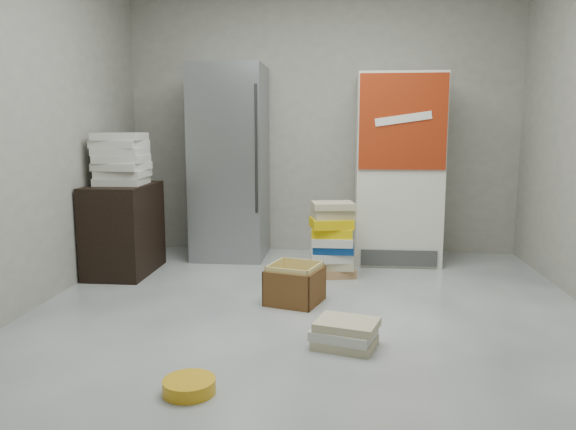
% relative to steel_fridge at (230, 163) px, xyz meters
% --- Properties ---
extents(ground, '(5.00, 5.00, 0.00)m').
position_rel_steel_fridge_xyz_m(ground, '(0.90, -2.13, -0.95)').
color(ground, silver).
rests_on(ground, ground).
extents(room_shell, '(4.04, 5.04, 2.82)m').
position_rel_steel_fridge_xyz_m(room_shell, '(0.90, -2.13, 0.85)').
color(room_shell, '#A29D92').
rests_on(room_shell, ground).
extents(steel_fridge, '(0.70, 0.72, 1.90)m').
position_rel_steel_fridge_xyz_m(steel_fridge, '(0.00, 0.00, 0.00)').
color(steel_fridge, gray).
rests_on(steel_fridge, ground).
extents(coke_cooler, '(0.80, 0.73, 1.80)m').
position_rel_steel_fridge_xyz_m(coke_cooler, '(1.65, -0.01, -0.05)').
color(coke_cooler, silver).
rests_on(coke_cooler, ground).
extents(wood_shelf, '(0.50, 0.80, 0.80)m').
position_rel_steel_fridge_xyz_m(wood_shelf, '(-0.83, -0.73, -0.55)').
color(wood_shelf, black).
rests_on(wood_shelf, ground).
extents(supply_box_stack, '(0.43, 0.44, 0.45)m').
position_rel_steel_fridge_xyz_m(supply_box_stack, '(-0.82, -0.73, 0.08)').
color(supply_box_stack, white).
rests_on(supply_box_stack, wood_shelf).
extents(phonebook_stack_main, '(0.43, 0.38, 0.66)m').
position_rel_steel_fridge_xyz_m(phonebook_stack_main, '(1.04, -0.68, -0.62)').
color(phonebook_stack_main, '#AC7F52').
rests_on(phonebook_stack_main, ground).
extents(phonebook_stack_side, '(0.44, 0.37, 0.16)m').
position_rel_steel_fridge_xyz_m(phonebook_stack_side, '(1.14, -2.29, -0.87)').
color(phonebook_stack_side, '#C0B48C').
rests_on(phonebook_stack_side, ground).
extents(cardboard_box, '(0.46, 0.46, 0.30)m').
position_rel_steel_fridge_xyz_m(cardboard_box, '(0.77, -1.47, -0.83)').
color(cardboard_box, yellow).
rests_on(cardboard_box, ground).
extents(bucket_lid, '(0.31, 0.31, 0.07)m').
position_rel_steel_fridge_xyz_m(bucket_lid, '(0.37, -2.96, -0.92)').
color(bucket_lid, gold).
rests_on(bucket_lid, ground).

